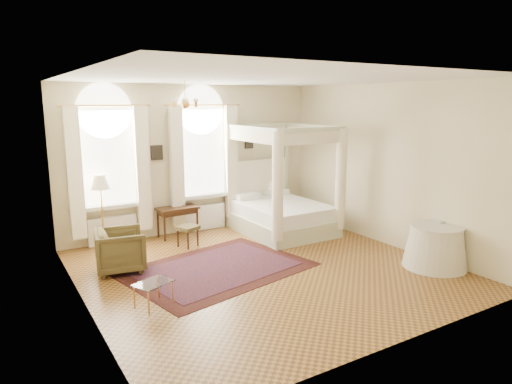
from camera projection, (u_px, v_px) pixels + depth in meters
ground at (264, 269)px, 8.09m from camera, size 6.00×6.00×0.00m
room_walls at (264, 158)px, 7.71m from camera, size 6.00×6.00×6.00m
window_left at (109, 174)px, 9.24m from camera, size 1.62×0.27×3.29m
window_right at (204, 166)px, 10.31m from camera, size 1.62×0.27×3.29m
chandelier at (185, 103)px, 8.08m from camera, size 0.51×0.45×0.50m
wall_pictures at (197, 148)px, 10.26m from camera, size 2.54×0.03×0.39m
canopy_bed at (282, 208)px, 10.33m from camera, size 1.86×2.26×2.42m
nightstand at (277, 209)px, 11.36m from camera, size 0.54×0.51×0.61m
nightstand_lamp at (273, 187)px, 11.30m from camera, size 0.26×0.26×0.38m
writing_desk at (177, 211)px, 9.97m from camera, size 0.91×0.51×0.66m
laptop at (186, 204)px, 10.16m from camera, size 0.34×0.26×0.02m
stool at (188, 229)px, 9.31m from camera, size 0.50×0.50×0.44m
armchair at (121, 250)px, 7.96m from camera, size 0.95×0.93×0.75m
coffee_table at (153, 285)px, 6.58m from camera, size 0.63×0.55×0.36m
floor_lamp at (100, 186)px, 9.02m from camera, size 0.39×0.39×1.51m
oriental_rug at (217, 268)px, 8.11m from camera, size 3.51×2.83×0.01m
side_table at (435, 247)px, 8.15m from camera, size 1.12×1.12×0.76m
book at (435, 222)px, 8.29m from camera, size 0.19×0.25×0.02m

